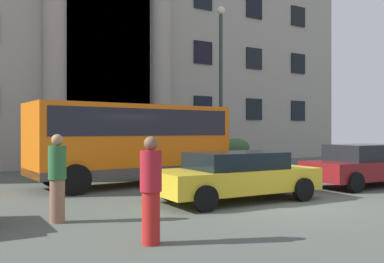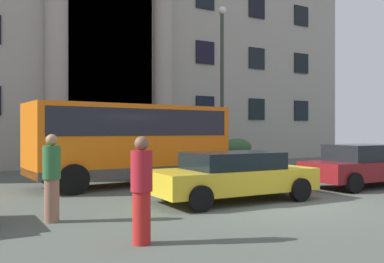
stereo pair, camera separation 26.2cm
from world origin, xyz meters
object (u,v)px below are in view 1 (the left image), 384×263
hedge_planter_entrance_left (236,152)px  hedge_planter_west (53,157)px  parked_sedan_far (363,165)px  lamppost_plaza_centre (221,75)px  white_taxi_kerbside (236,175)px  pedestrian_man_red_shirt (57,178)px  bus_stop_sign (213,139)px  pedestrian_woman_dark_dress (151,190)px  orange_minibus (133,138)px

hedge_planter_entrance_left → hedge_planter_west: hedge_planter_west is taller
parked_sedan_far → lamppost_plaza_centre: (-0.30, 7.85, 3.91)m
white_taxi_kerbside → pedestrian_man_red_shirt: size_ratio=2.51×
bus_stop_sign → hedge_planter_west: size_ratio=1.63×
pedestrian_woman_dark_dress → orange_minibus: bearing=-54.5°
parked_sedan_far → pedestrian_woman_dark_dress: bearing=-160.9°
bus_stop_sign → hedge_planter_entrance_left: 5.40m
lamppost_plaza_centre → white_taxi_kerbside: bearing=-122.8°
orange_minibus → pedestrian_woman_dark_dress: orange_minibus is taller
white_taxi_kerbside → pedestrian_woman_dark_dress: 4.70m
hedge_planter_entrance_left → lamppost_plaza_centre: lamppost_plaza_centre is taller
bus_stop_sign → hedge_planter_west: (-5.89, 3.69, -0.80)m
lamppost_plaza_centre → bus_stop_sign: bearing=-133.2°
white_taxi_kerbside → pedestrian_man_red_shirt: pedestrian_man_red_shirt is taller
orange_minibus → pedestrian_man_red_shirt: 6.01m
hedge_planter_west → white_taxi_kerbside: hedge_planter_west is taller
hedge_planter_west → white_taxi_kerbside: 10.09m
orange_minibus → parked_sedan_far: (6.48, -4.37, -0.92)m
orange_minibus → parked_sedan_far: size_ratio=1.62×
orange_minibus → white_taxi_kerbside: (1.07, -4.45, -0.95)m
hedge_planter_entrance_left → parked_sedan_far: bearing=-101.3°
orange_minibus → parked_sedan_far: bearing=-37.4°
hedge_planter_entrance_left → parked_sedan_far: size_ratio=0.47×
orange_minibus → pedestrian_woman_dark_dress: 7.73m
parked_sedan_far → bus_stop_sign: bearing=110.9°
pedestrian_man_red_shirt → pedestrian_woman_dark_dress: bearing=143.0°
bus_stop_sign → pedestrian_man_red_shirt: bus_stop_sign is taller
pedestrian_man_red_shirt → parked_sedan_far: bearing=-145.3°
bus_stop_sign → hedge_planter_entrance_left: bearing=42.1°
hedge_planter_west → white_taxi_kerbside: size_ratio=0.33×
bus_stop_sign → hedge_planter_entrance_left: bus_stop_sign is taller
lamppost_plaza_centre → orange_minibus: bearing=-150.6°
parked_sedan_far → hedge_planter_west: bearing=131.4°
bus_stop_sign → lamppost_plaza_centre: lamppost_plaza_centre is taller
parked_sedan_far → pedestrian_woman_dark_dress: 9.65m
pedestrian_woman_dark_dress → lamppost_plaza_centre: (8.93, 10.66, 3.72)m
bus_stop_sign → pedestrian_woman_dark_dress: (-7.19, -8.81, -0.62)m
lamppost_plaza_centre → hedge_planter_entrance_left: bearing=37.9°
hedge_planter_west → pedestrian_woman_dark_dress: 12.57m
orange_minibus → white_taxi_kerbside: 4.67m
pedestrian_man_red_shirt → white_taxi_kerbside: bearing=-144.1°
white_taxi_kerbside → orange_minibus: bearing=105.3°
pedestrian_woman_dark_dress → pedestrian_man_red_shirt: bearing=-13.3°
pedestrian_woman_dark_dress → hedge_planter_west: bearing=-39.5°
hedge_planter_west → lamppost_plaza_centre: 8.76m
orange_minibus → lamppost_plaza_centre: bearing=26.0°
hedge_planter_entrance_left → hedge_planter_west: size_ratio=1.32×
white_taxi_kerbside → pedestrian_woman_dark_dress: (-3.82, -2.74, 0.22)m
hedge_planter_entrance_left → orange_minibus: bearing=-148.2°
bus_stop_sign → hedge_planter_west: bus_stop_sign is taller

